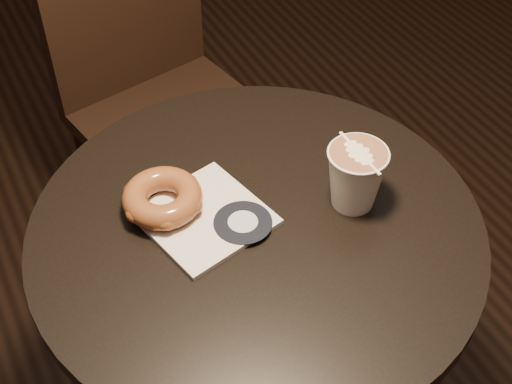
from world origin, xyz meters
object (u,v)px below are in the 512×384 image
at_px(doughnut, 162,198).
at_px(latte_cup, 355,178).
at_px(chair, 149,66).
at_px(cafe_table, 256,302).
at_px(pastry_bag, 205,217).

height_order(doughnut, latte_cup, latte_cup).
height_order(chair, doughnut, chair).
distance_m(chair, doughnut, 0.68).
relative_size(cafe_table, doughnut, 6.04).
relative_size(cafe_table, pastry_bag, 4.36).
bearing_deg(latte_cup, doughnut, 156.10).
xyz_separation_m(cafe_table, chair, (0.08, 0.71, 0.02)).
distance_m(pastry_bag, latte_cup, 0.24).
height_order(chair, latte_cup, chair).
bearing_deg(cafe_table, chair, 83.21).
xyz_separation_m(cafe_table, latte_cup, (0.16, -0.03, 0.25)).
distance_m(pastry_bag, doughnut, 0.07).
xyz_separation_m(pastry_bag, latte_cup, (0.22, -0.07, 0.05)).
height_order(cafe_table, chair, chair).
bearing_deg(pastry_bag, latte_cup, -31.30).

